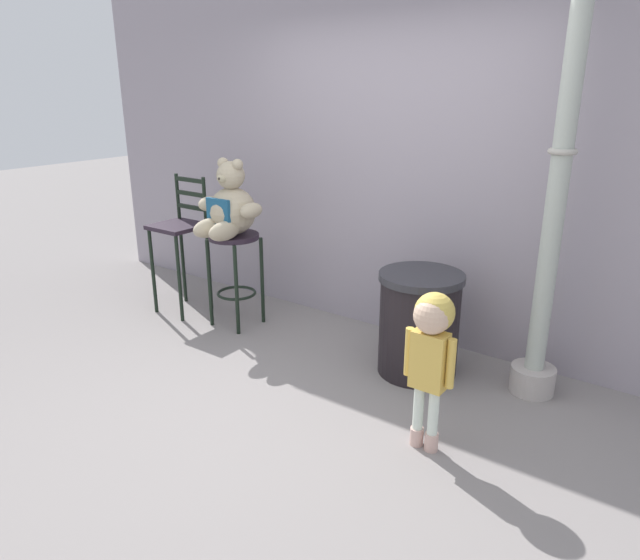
% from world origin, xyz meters
% --- Properties ---
extents(ground_plane, '(24.00, 24.00, 0.00)m').
position_xyz_m(ground_plane, '(0.00, 0.00, 0.00)').
color(ground_plane, gray).
extents(building_wall, '(6.67, 0.30, 3.47)m').
position_xyz_m(building_wall, '(0.00, 1.75, 1.74)').
color(building_wall, '#998F9B').
rests_on(building_wall, ground_plane).
extents(bar_stool_with_teddy, '(0.42, 0.42, 0.80)m').
position_xyz_m(bar_stool_with_teddy, '(-1.11, 0.94, 0.57)').
color(bar_stool_with_teddy, '#261C29').
rests_on(bar_stool_with_teddy, ground_plane).
extents(teddy_bear, '(0.60, 0.54, 0.62)m').
position_xyz_m(teddy_bear, '(-1.11, 0.90, 1.02)').
color(teddy_bear, tan).
rests_on(teddy_bear, bar_stool_with_teddy).
extents(child_walking, '(0.30, 0.24, 0.93)m').
position_xyz_m(child_walking, '(1.00, 0.26, 0.68)').
color(child_walking, '#D3AA9C').
rests_on(child_walking, ground_plane).
extents(trash_bin, '(0.59, 0.59, 0.74)m').
position_xyz_m(trash_bin, '(0.55, 1.05, 0.37)').
color(trash_bin, black).
rests_on(trash_bin, ground_plane).
extents(lamppost, '(0.29, 0.29, 2.75)m').
position_xyz_m(lamppost, '(1.31, 1.25, 1.09)').
color(lamppost, '#B0A7A1').
rests_on(lamppost, ground_plane).
extents(bar_chair_empty, '(0.41, 0.41, 1.21)m').
position_xyz_m(bar_chair_empty, '(-1.72, 0.89, 0.71)').
color(bar_chair_empty, '#261C29').
rests_on(bar_chair_empty, ground_plane).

